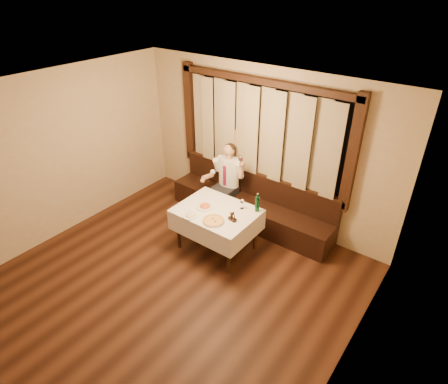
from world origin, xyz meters
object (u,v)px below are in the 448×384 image
Objects in this scene: pasta_red at (205,205)px; green_bottle at (257,204)px; seated_man at (227,176)px; pizza at (213,221)px; dining_table at (217,216)px; pasta_cream at (190,214)px; cruet_caddy at (232,218)px; banquette at (251,206)px.

pasta_red is 0.87× the size of green_bottle.
pasta_red is at bearing -73.81° from seated_man.
pizza is 0.43m from pasta_red.
dining_table is 5.28× the size of pasta_cream.
dining_table is at bearing 119.41° from pizza.
dining_table is 1.07m from seated_man.
pizza is at bearing -126.13° from cruet_caddy.
banquette is at bearing 96.82° from pizza.
cruet_caddy is at bearing 43.16° from pizza.
seated_man is at bearing 101.28° from pasta_cream.
pasta_cream is (-0.23, -1.40, 0.48)m from banquette.
pasta_cream is at bearing -120.70° from dining_table.
seated_man is at bearing 117.58° from dining_table.
pasta_cream is 1.07m from green_bottle.
banquette is at bearing 119.19° from cruet_caddy.
banquette reaches higher than pasta_cream.
dining_table is (0.00, -1.02, 0.34)m from banquette.
pizza is 1.25× the size of pasta_red.
banquette is 1.08m from dining_table.
cruet_caddy is (0.37, -1.10, 0.50)m from banquette.
green_bottle is at bearing 34.82° from dining_table.
green_bottle is 0.48m from cruet_caddy.
pizza reaches higher than dining_table.
banquette reaches higher than dining_table.
cruet_caddy is at bearing -110.06° from green_bottle.
banquette is 1.03m from green_bottle.
dining_table is 3.90× the size of green_bottle.
pizza is (0.16, -1.30, 0.46)m from banquette.
pasta_cream is 0.17× the size of seated_man.
green_bottle is (0.53, 0.37, 0.24)m from dining_table.
pasta_red is (-0.36, 0.24, 0.02)m from pizza.
banquette is at bearing 128.99° from green_bottle.
dining_table is at bearing -90.00° from banquette.
pasta_red is 0.20× the size of seated_man.
cruet_caddy is at bearing -3.65° from pasta_red.
dining_table is at bearing -145.18° from green_bottle.
banquette is 1.19m from pasta_red.
green_bottle is (0.37, 0.64, 0.12)m from pizza.
green_bottle is (0.73, 0.41, 0.10)m from pasta_red.
green_bottle reaches higher than cruet_caddy.
pasta_cream is (-0.02, -0.34, -0.01)m from pasta_red.
cruet_caddy reaches higher than pasta_red.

